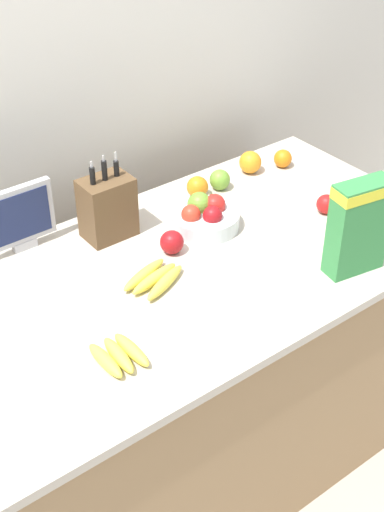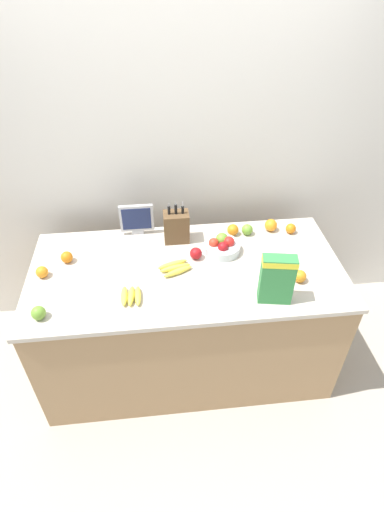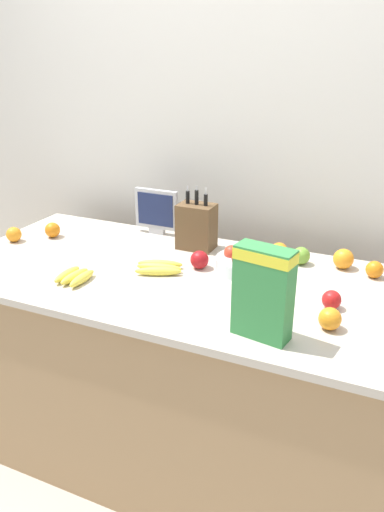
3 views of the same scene
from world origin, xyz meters
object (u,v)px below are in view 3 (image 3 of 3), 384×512
object	(u,v)px
fruit_bowl	(244,261)
apple_rightmost	(301,256)
knife_block	(197,226)
orange_by_cereal	(53,230)
orange_mid_right	(343,259)
apple_front	(332,300)
banana_bunch_left	(74,276)
orange_front_center	(330,319)
banana_bunch_right	(159,268)
orange_mid_left	(279,251)
orange_near_bowl	(14,234)
cereal_box	(263,289)
orange_front_right	(375,269)
small_monitor	(156,210)
apple_leftmost	(200,260)

from	to	relation	value
fruit_bowl	apple_rightmost	xyz separation A→B (m)	(0.20, 0.17, -0.00)
knife_block	apple_rightmost	distance (m)	0.49
knife_block	orange_by_cereal	distance (m)	0.73
orange_mid_right	orange_by_cereal	bearing A→B (deg)	-171.80
knife_block	apple_front	world-z (taller)	knife_block
knife_block	apple_rightmost	bearing A→B (deg)	1.35
orange_mid_right	orange_by_cereal	distance (m)	1.38
banana_bunch_left	orange_front_center	world-z (taller)	orange_front_center
fruit_bowl	orange_by_cereal	world-z (taller)	fruit_bowl
banana_bunch_right	orange_mid_left	xyz separation A→B (m)	(0.42, 0.33, 0.02)
orange_near_bowl	orange_mid_left	bearing A→B (deg)	13.86
fruit_bowl	orange_front_center	xyz separation A→B (m)	(0.41, -0.34, -0.00)
banana_bunch_right	cereal_box	bearing A→B (deg)	-30.41
apple_front	orange_front_right	size ratio (longest dim) A/B	0.98
orange_mid_left	small_monitor	bearing A→B (deg)	172.83
fruit_bowl	orange_front_right	distance (m)	0.53
banana_bunch_left	orange_by_cereal	size ratio (longest dim) A/B	2.19
fruit_bowl	apple_rightmost	world-z (taller)	fruit_bowl
orange_near_bowl	orange_by_cereal	world-z (taller)	orange_by_cereal
orange_front_right	orange_mid_right	size ratio (longest dim) A/B	0.82
knife_block	banana_bunch_left	xyz separation A→B (m)	(-0.30, -0.53, -0.09)
apple_front	orange_mid_right	xyz separation A→B (m)	(-0.02, 0.38, 0.01)
cereal_box	orange_near_bowl	size ratio (longest dim) A/B	4.23
apple_front	orange_mid_left	bearing A→B (deg)	128.62
knife_block	small_monitor	distance (m)	0.28
apple_front	orange_near_bowl	distance (m)	1.52
small_monitor	apple_leftmost	size ratio (longest dim) A/B	2.91
small_monitor	orange_mid_left	size ratio (longest dim) A/B	2.88
small_monitor	orange_mid_left	distance (m)	0.66
fruit_bowl	apple_front	world-z (taller)	fruit_bowl
apple_leftmost	knife_block	bearing A→B (deg)	116.86
banana_bunch_left	orange_front_center	bearing A→B (deg)	2.16
small_monitor	orange_front_right	xyz separation A→B (m)	(1.05, -0.10, -0.09)
apple_front	orange_mid_left	size ratio (longest dim) A/B	0.87
orange_front_right	orange_near_bowl	size ratio (longest dim) A/B	0.97
knife_block	banana_bunch_right	distance (m)	0.33
fruit_bowl	orange_by_cereal	distance (m)	0.99
apple_leftmost	orange_front_center	bearing A→B (deg)	-25.43
small_monitor	banana_bunch_right	size ratio (longest dim) A/B	1.03
apple_rightmost	orange_front_center	bearing A→B (deg)	-67.37
small_monitor	banana_bunch_left	distance (m)	0.64
apple_rightmost	banana_bunch_right	bearing A→B (deg)	-148.23
fruit_bowl	orange_near_bowl	size ratio (longest dim) A/B	3.24
fruit_bowl	orange_mid_right	world-z (taller)	fruit_bowl
orange_front_right	orange_mid_left	world-z (taller)	orange_mid_left
orange_front_right	orange_by_cereal	size ratio (longest dim) A/B	0.95
orange_mid_left	orange_front_center	bearing A→B (deg)	-58.78
orange_front_center	orange_by_cereal	size ratio (longest dim) A/B	1.02
fruit_bowl	small_monitor	bearing A→B (deg)	154.97
orange_mid_left	apple_leftmost	bearing A→B (deg)	-141.00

